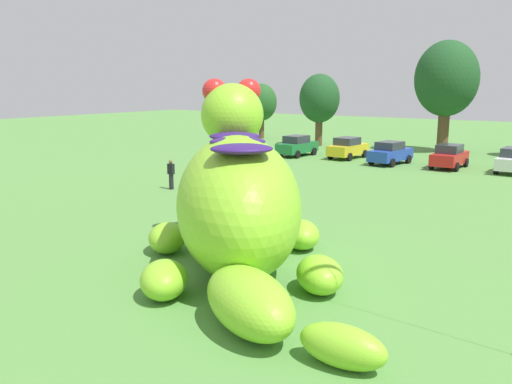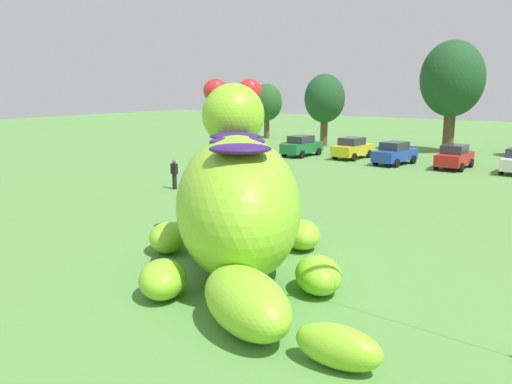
{
  "view_description": "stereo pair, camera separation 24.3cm",
  "coord_description": "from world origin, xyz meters",
  "px_view_note": "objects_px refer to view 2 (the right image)",
  "views": [
    {
      "loc": [
        9.71,
        -14.33,
        5.94
      ],
      "look_at": [
        -0.39,
        0.12,
        2.42
      ],
      "focal_mm": 38.07,
      "sensor_mm": 36.0,
      "label": 1
    },
    {
      "loc": [
        9.91,
        -14.19,
        5.94
      ],
      "look_at": [
        -0.39,
        0.12,
        2.42
      ],
      "focal_mm": 38.07,
      "sensor_mm": 36.0,
      "label": 2
    }
  ],
  "objects_px": {
    "car_green": "(302,146)",
    "car_blue": "(395,153)",
    "car_yellow": "(352,148)",
    "spectator_near_inflatable": "(174,174)",
    "car_red": "(454,157)",
    "giant_inflatable_creature": "(238,202)"
  },
  "relations": [
    {
      "from": "car_blue",
      "to": "spectator_near_inflatable",
      "type": "distance_m",
      "value": 17.91
    },
    {
      "from": "car_yellow",
      "to": "spectator_near_inflatable",
      "type": "xyz_separation_m",
      "value": [
        -2.56,
        -17.78,
        -0.01
      ]
    },
    {
      "from": "car_green",
      "to": "car_red",
      "type": "height_order",
      "value": "same"
    },
    {
      "from": "giant_inflatable_creature",
      "to": "car_red",
      "type": "xyz_separation_m",
      "value": [
        -0.61,
        26.0,
        -1.39
      ]
    },
    {
      "from": "car_green",
      "to": "spectator_near_inflatable",
      "type": "bearing_deg",
      "value": -84.58
    },
    {
      "from": "spectator_near_inflatable",
      "to": "car_blue",
      "type": "bearing_deg",
      "value": 68.4
    },
    {
      "from": "car_blue",
      "to": "car_red",
      "type": "xyz_separation_m",
      "value": [
        4.21,
        0.53,
        0.0
      ]
    },
    {
      "from": "car_blue",
      "to": "spectator_near_inflatable",
      "type": "relative_size",
      "value": 2.5
    },
    {
      "from": "car_green",
      "to": "car_blue",
      "type": "distance_m",
      "value": 8.18
    },
    {
      "from": "giant_inflatable_creature",
      "to": "car_green",
      "type": "height_order",
      "value": "giant_inflatable_creature"
    },
    {
      "from": "car_yellow",
      "to": "car_red",
      "type": "xyz_separation_m",
      "value": [
        8.24,
        -0.6,
        0.0
      ]
    },
    {
      "from": "car_blue",
      "to": "car_yellow",
      "type": "bearing_deg",
      "value": 164.37
    },
    {
      "from": "car_green",
      "to": "car_yellow",
      "type": "distance_m",
      "value": 4.27
    },
    {
      "from": "car_red",
      "to": "giant_inflatable_creature",
      "type": "bearing_deg",
      "value": -88.65
    },
    {
      "from": "car_green",
      "to": "car_blue",
      "type": "xyz_separation_m",
      "value": [
        8.18,
        -0.11,
        0.0
      ]
    },
    {
      "from": "giant_inflatable_creature",
      "to": "car_blue",
      "type": "xyz_separation_m",
      "value": [
        -4.83,
        25.48,
        -1.39
      ]
    },
    {
      "from": "car_yellow",
      "to": "spectator_near_inflatable",
      "type": "bearing_deg",
      "value": -98.2
    },
    {
      "from": "car_green",
      "to": "giant_inflatable_creature",
      "type": "bearing_deg",
      "value": -63.06
    },
    {
      "from": "car_yellow",
      "to": "car_red",
      "type": "relative_size",
      "value": 1.02
    },
    {
      "from": "car_red",
      "to": "car_green",
      "type": "bearing_deg",
      "value": -178.09
    },
    {
      "from": "giant_inflatable_creature",
      "to": "spectator_near_inflatable",
      "type": "relative_size",
      "value": 6.34
    },
    {
      "from": "car_yellow",
      "to": "car_blue",
      "type": "xyz_separation_m",
      "value": [
        4.03,
        -1.13,
        0.0
      ]
    }
  ]
}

